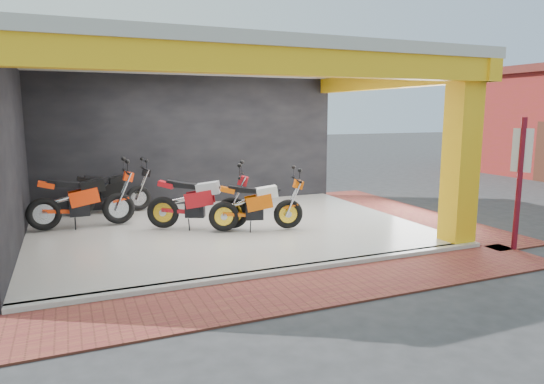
{
  "coord_description": "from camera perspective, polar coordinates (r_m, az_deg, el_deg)",
  "views": [
    {
      "loc": [
        -3.11,
        -7.77,
        2.57
      ],
      "look_at": [
        0.8,
        1.45,
        0.9
      ],
      "focal_mm": 32.0,
      "sensor_mm": 36.0,
      "label": 1
    }
  ],
  "objects": [
    {
      "name": "ground",
      "position": [
        8.75,
        -1.12,
        -7.6
      ],
      "size": [
        80.0,
        80.0,
        0.0
      ],
      "primitive_type": "plane",
      "color": "#2D2D30",
      "rests_on": "ground"
    },
    {
      "name": "showroom_floor",
      "position": [
        10.56,
        -5.17,
        -4.38
      ],
      "size": [
        8.0,
        6.0,
        0.1
      ],
      "primitive_type": "cube",
      "color": "white",
      "rests_on": "ground"
    },
    {
      "name": "showroom_ceiling",
      "position": [
        10.3,
        -5.48,
        15.17
      ],
      "size": [
        8.4,
        6.4,
        0.2
      ],
      "primitive_type": "cube",
      "color": "beige",
      "rests_on": "corner_column"
    },
    {
      "name": "back_wall",
      "position": [
        13.27,
        -9.41,
        5.81
      ],
      "size": [
        8.2,
        0.2,
        3.5
      ],
      "primitive_type": "cube",
      "color": "black",
      "rests_on": "ground"
    },
    {
      "name": "left_wall",
      "position": [
        9.85,
        -28.71,
        3.54
      ],
      "size": [
        0.2,
        6.2,
        3.5
      ],
      "primitive_type": "cube",
      "color": "black",
      "rests_on": "ground"
    },
    {
      "name": "corner_column",
      "position": [
        9.85,
        21.35,
        4.05
      ],
      "size": [
        0.5,
        0.5,
        3.5
      ],
      "primitive_type": "cube",
      "color": "yellow",
      "rests_on": "ground"
    },
    {
      "name": "header_beam_front",
      "position": [
        7.48,
        1.75,
        15.06
      ],
      "size": [
        8.4,
        0.3,
        0.4
      ],
      "primitive_type": "cube",
      "color": "yellow",
      "rests_on": "corner_column"
    },
    {
      "name": "header_beam_right",
      "position": [
        12.1,
        13.39,
        12.68
      ],
      "size": [
        0.3,
        6.4,
        0.4
      ],
      "primitive_type": "cube",
      "color": "yellow",
      "rests_on": "corner_column"
    },
    {
      "name": "floor_kerb",
      "position": [
        7.85,
        1.69,
        -9.27
      ],
      "size": [
        8.0,
        0.2,
        0.1
      ],
      "primitive_type": "cube",
      "color": "white",
      "rests_on": "ground"
    },
    {
      "name": "paver_front",
      "position": [
        7.2,
        4.33,
        -11.35
      ],
      "size": [
        9.0,
        1.4,
        0.03
      ],
      "primitive_type": "cube",
      "color": "brown",
      "rests_on": "ground"
    },
    {
      "name": "paver_right",
      "position": [
        12.83,
        15.71,
        -2.37
      ],
      "size": [
        1.4,
        7.0,
        0.03
      ],
      "primitive_type": "cube",
      "color": "brown",
      "rests_on": "ground"
    },
    {
      "name": "signpost",
      "position": [
        9.93,
        27.12,
        1.37
      ],
      "size": [
        0.16,
        0.32,
        2.47
      ],
      "rotation": [
        0.0,
        0.0,
        0.41
      ],
      "color": "maroon",
      "rests_on": "ground"
    },
    {
      "name": "moto_hero",
      "position": [
        10.15,
        1.93,
        -0.93
      ],
      "size": [
        2.21,
        1.22,
        1.28
      ],
      "primitive_type": null,
      "rotation": [
        0.0,
        0.0,
        -0.23
      ],
      "color": "#E85C09",
      "rests_on": "showroom_floor"
    },
    {
      "name": "moto_row_a",
      "position": [
        10.17,
        -4.71,
        -0.63
      ],
      "size": [
        2.41,
        1.69,
        1.38
      ],
      "primitive_type": null,
      "rotation": [
        0.0,
        0.0,
        -0.42
      ],
      "color": "#B4131A",
      "rests_on": "showroom_floor"
    },
    {
      "name": "moto_row_b",
      "position": [
        11.09,
        -17.67,
        -0.15
      ],
      "size": [
        2.31,
        0.89,
        1.41
      ],
      "primitive_type": null,
      "rotation": [
        0.0,
        0.0,
        0.02
      ],
      "color": "#FF370A",
      "rests_on": "showroom_floor"
    },
    {
      "name": "moto_row_d",
      "position": [
        12.51,
        -15.47,
        0.68
      ],
      "size": [
        2.1,
        0.86,
        1.26
      ],
      "primitive_type": null,
      "rotation": [
        0.0,
        0.0,
        0.05
      ],
      "color": "black",
      "rests_on": "showroom_floor"
    }
  ]
}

